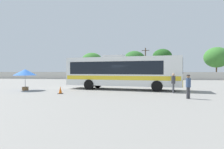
# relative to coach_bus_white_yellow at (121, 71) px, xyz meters

# --- Properties ---
(ground_plane) EXTENTS (300.00, 300.00, 0.00)m
(ground_plane) POSITION_rel_coach_bus_white_yellow_xyz_m (0.44, 9.79, -1.92)
(ground_plane) COLOR gray
(perimeter_wall) EXTENTS (80.00, 0.30, 1.69)m
(perimeter_wall) POSITION_rel_coach_bus_white_yellow_xyz_m (0.44, 23.74, -1.08)
(perimeter_wall) COLOR beige
(perimeter_wall) RESTS_ON ground_plane
(coach_bus_white_yellow) EXTENTS (12.10, 4.17, 3.60)m
(coach_bus_white_yellow) POSITION_rel_coach_bus_white_yellow_xyz_m (0.00, 0.00, 0.00)
(coach_bus_white_yellow) COLOR white
(coach_bus_white_yellow) RESTS_ON ground_plane
(attendant_by_bus_door) EXTENTS (0.43, 0.43, 1.73)m
(attendant_by_bus_door) POSITION_rel_coach_bus_white_yellow_xyz_m (4.92, -2.60, -0.94)
(attendant_by_bus_door) COLOR #4C4C51
(attendant_by_bus_door) RESTS_ON ground_plane
(passenger_waiting_on_apron) EXTENTS (0.47, 0.47, 1.67)m
(passenger_waiting_on_apron) POSITION_rel_coach_bus_white_yellow_xyz_m (5.43, -5.91, -0.97)
(passenger_waiting_on_apron) COLOR #38383D
(passenger_waiting_on_apron) RESTS_ON ground_plane
(vendor_umbrella_near_gate_blue) EXTENTS (2.22, 2.22, 2.12)m
(vendor_umbrella_near_gate_blue) POSITION_rel_coach_bus_white_yellow_xyz_m (-9.32, -2.59, -0.15)
(vendor_umbrella_near_gate_blue) COLOR gray
(vendor_umbrella_near_gate_blue) RESTS_ON ground_plane
(parked_car_leftmost_black) EXTENTS (4.10, 2.07, 1.53)m
(parked_car_leftmost_black) POSITION_rel_coach_bus_white_yellow_xyz_m (-7.66, 20.74, -1.12)
(parked_car_leftmost_black) COLOR black
(parked_car_leftmost_black) RESTS_ON ground_plane
(parked_car_second_silver) EXTENTS (4.65, 2.16, 1.55)m
(parked_car_second_silver) POSITION_rel_coach_bus_white_yellow_xyz_m (-2.39, 20.06, -1.11)
(parked_car_second_silver) COLOR #B7BABF
(parked_car_second_silver) RESTS_ON ground_plane
(parked_car_third_maroon) EXTENTS (4.42, 2.28, 1.49)m
(parked_car_third_maroon) POSITION_rel_coach_bus_white_yellow_xyz_m (4.06, 20.57, -1.13)
(parked_car_third_maroon) COLOR maroon
(parked_car_third_maroon) RESTS_ON ground_plane
(utility_pole_near) EXTENTS (1.80, 0.30, 7.41)m
(utility_pole_near) POSITION_rel_coach_bus_white_yellow_xyz_m (2.89, 25.92, 1.96)
(utility_pole_near) COLOR #4C3823
(utility_pole_near) RESTS_ON ground_plane
(roadside_tree_left) EXTENTS (5.81, 5.81, 6.81)m
(roadside_tree_left) POSITION_rel_coach_bus_white_yellow_xyz_m (-11.13, 29.43, 2.42)
(roadside_tree_left) COLOR brown
(roadside_tree_left) RESTS_ON ground_plane
(roadside_tree_midleft) EXTENTS (5.78, 5.78, 7.08)m
(roadside_tree_midleft) POSITION_rel_coach_bus_white_yellow_xyz_m (0.15, 29.26, 2.69)
(roadside_tree_midleft) COLOR brown
(roadside_tree_midleft) RESTS_ON ground_plane
(roadside_tree_midright) EXTENTS (5.00, 5.00, 7.64)m
(roadside_tree_midright) POSITION_rel_coach_bus_white_yellow_xyz_m (7.24, 30.55, 3.58)
(roadside_tree_midright) COLOR brown
(roadside_tree_midright) RESTS_ON ground_plane
(roadside_tree_right) EXTENTS (5.82, 5.82, 7.71)m
(roadside_tree_right) POSITION_rel_coach_bus_white_yellow_xyz_m (19.94, 29.63, 3.30)
(roadside_tree_right) COLOR brown
(roadside_tree_right) RESTS_ON ground_plane
(traffic_cone_on_apron) EXTENTS (0.36, 0.36, 0.64)m
(traffic_cone_on_apron) POSITION_rel_coach_bus_white_yellow_xyz_m (-4.67, -4.64, -1.62)
(traffic_cone_on_apron) COLOR black
(traffic_cone_on_apron) RESTS_ON ground_plane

